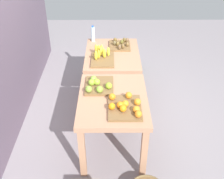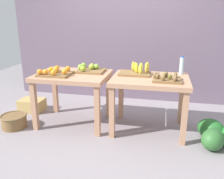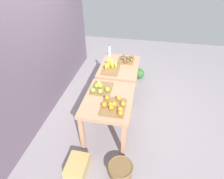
% 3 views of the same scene
% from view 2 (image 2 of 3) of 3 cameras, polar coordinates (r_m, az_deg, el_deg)
% --- Properties ---
extents(ground_plane, '(8.00, 8.00, 0.00)m').
position_cam_2_polar(ground_plane, '(3.69, -0.42, -8.44)').
color(ground_plane, gray).
extents(back_wall, '(4.40, 0.12, 3.00)m').
position_cam_2_polar(back_wall, '(4.65, 3.32, 15.99)').
color(back_wall, '#665567').
rests_on(back_wall, ground_plane).
extents(display_table_left, '(1.04, 0.80, 0.77)m').
position_cam_2_polar(display_table_left, '(3.62, -9.14, 1.93)').
color(display_table_left, tan).
rests_on(display_table_left, ground_plane).
extents(display_table_right, '(1.04, 0.80, 0.77)m').
position_cam_2_polar(display_table_right, '(3.38, 8.85, 0.87)').
color(display_table_right, tan).
rests_on(display_table_right, ground_plane).
extents(orange_bin, '(0.45, 0.38, 0.11)m').
position_cam_2_polar(orange_bin, '(3.54, -13.18, 3.94)').
color(orange_bin, brown).
rests_on(orange_bin, display_table_left).
extents(apple_bin, '(0.41, 0.34, 0.11)m').
position_cam_2_polar(apple_bin, '(3.68, -5.28, 4.78)').
color(apple_bin, brown).
rests_on(apple_bin, display_table_left).
extents(banana_crate, '(0.44, 0.32, 0.17)m').
position_cam_2_polar(banana_crate, '(3.50, 5.85, 4.25)').
color(banana_crate, brown).
rests_on(banana_crate, display_table_right).
extents(kiwi_bin, '(0.37, 0.32, 0.10)m').
position_cam_2_polar(kiwi_bin, '(3.22, 12.73, 2.53)').
color(kiwi_bin, brown).
rests_on(kiwi_bin, display_table_right).
extents(water_bottle, '(0.06, 0.06, 0.26)m').
position_cam_2_polar(water_bottle, '(3.63, 16.00, 5.38)').
color(water_bottle, silver).
rests_on(water_bottle, display_table_right).
extents(watermelon_pile, '(0.62, 0.70, 0.28)m').
position_cam_2_polar(watermelon_pile, '(3.43, 23.37, -9.62)').
color(watermelon_pile, '#27732D').
rests_on(watermelon_pile, ground_plane).
extents(wicker_basket, '(0.38, 0.38, 0.19)m').
position_cam_2_polar(wicker_basket, '(3.88, -21.96, -6.80)').
color(wicker_basket, brown).
rests_on(wicker_basket, ground_plane).
extents(cardboard_produce_box, '(0.40, 0.30, 0.20)m').
position_cam_2_polar(cardboard_produce_box, '(4.42, -18.20, -3.47)').
color(cardboard_produce_box, tan).
rests_on(cardboard_produce_box, ground_plane).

